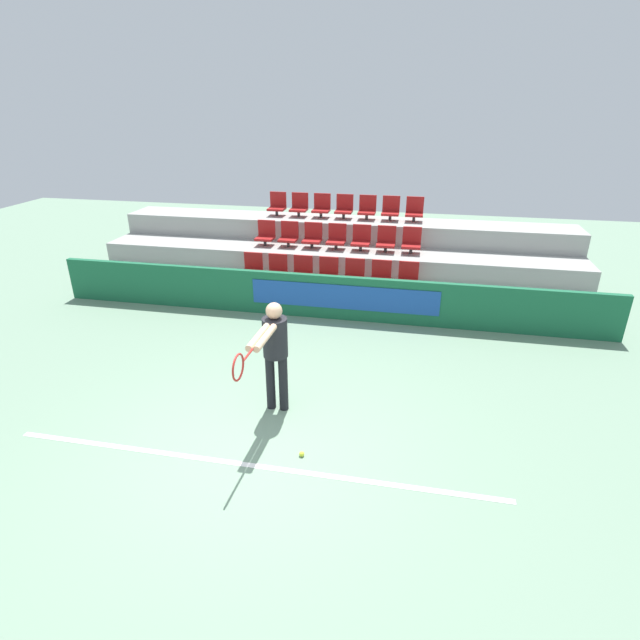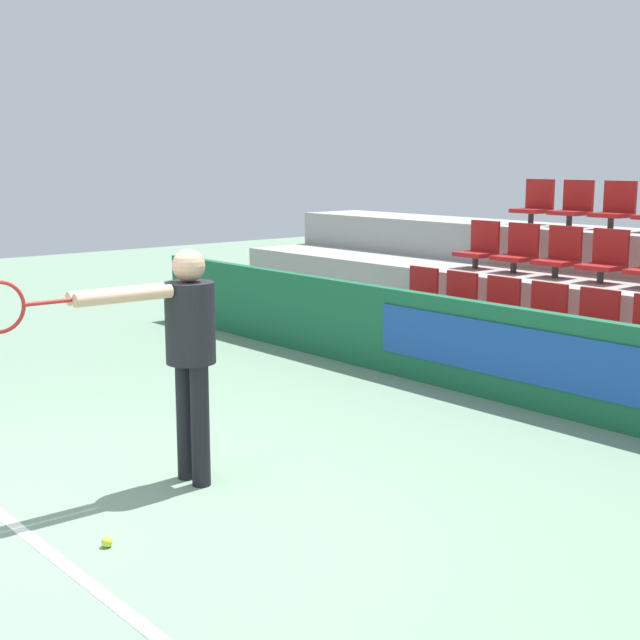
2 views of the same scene
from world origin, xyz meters
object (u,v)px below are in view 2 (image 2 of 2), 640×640
Objects in this scene: stadium_chair_7 at (480,247)px; tennis_ball at (107,542)px; stadium_chair_0 at (418,295)px; stadium_chair_10 at (605,259)px; stadium_chair_8 at (518,251)px; stadium_chair_15 at (573,206)px; stadium_chair_2 at (497,307)px; stadium_chair_9 at (560,255)px; stadium_chair_14 at (535,204)px; tennis_player at (181,339)px; stadium_chair_16 at (615,208)px; stadium_chair_3 at (543,315)px; stadium_chair_4 at (593,322)px; stadium_chair_1 at (456,301)px.

stadium_chair_7 is 8.54× the size of tennis_ball.
stadium_chair_0 is 2.05m from stadium_chair_10.
stadium_chair_8 is 8.54× the size of tennis_ball.
stadium_chair_15 reaches higher than stadium_chair_10.
stadium_chair_2 is at bearing 0.00° from stadium_chair_0.
stadium_chair_14 is at bearing 136.72° from stadium_chair_9.
stadium_chair_2 is at bearing -43.28° from stadium_chair_7.
tennis_player is (1.71, -5.23, -0.17)m from stadium_chair_7.
stadium_chair_2 is 1.00× the size of stadium_chair_14.
stadium_chair_10 is at bearing 95.70° from tennis_ball.
stadium_chair_16 reaches higher than stadium_chair_10.
stadium_chair_2 is at bearing -62.03° from stadium_chair_8.
stadium_chair_8 is at bearing 105.84° from tennis_ball.
stadium_chair_9 is 1.00× the size of stadium_chair_10.
stadium_chair_16 is 0.34× the size of tennis_player.
stadium_chair_15 is (-1.13, 1.06, 0.48)m from stadium_chair_10.
tennis_player is (0.59, -5.23, -0.17)m from stadium_chair_9.
stadium_chair_8 is 1.13m from stadium_chair_10.
stadium_chair_3 is at bearing -32.12° from stadium_chair_7.
tennis_ball is at bearing -65.57° from stadium_chair_0.
stadium_chair_7 is 5.50m from tennis_player.
stadium_chair_4 is at bearing 0.00° from stadium_chair_3.
stadium_chair_0 is 0.34× the size of tennis_player.
tennis_player reaches higher than stadium_chair_7.
stadium_chair_15 is at bearing 136.72° from stadium_chair_10.
stadium_chair_16 is (-0.56, 1.06, 0.48)m from stadium_chair_10.
stadium_chair_1 is at bearing -136.72° from stadium_chair_10.
stadium_chair_9 is at bearing 0.00° from stadium_chair_8.
stadium_chair_0 reaches higher than tennis_ball.
stadium_chair_4 is 1.29m from stadium_chair_10.
stadium_chair_14 is (-1.69, 2.12, 0.95)m from stadium_chair_3.
stadium_chair_16 is at bearing 90.00° from stadium_chair_2.
stadium_chair_7 is at bearing 110.18° from tennis_player.
stadium_chair_0 is 4.51m from tennis_player.
stadium_chair_7 is 1.00× the size of stadium_chair_14.
stadium_chair_10 is at bearing 32.12° from stadium_chair_0.
tennis_ball is (2.30, -7.19, -1.65)m from stadium_chair_14.
stadium_chair_16 reaches higher than stadium_chair_3.
stadium_chair_7 is at bearing 180.00° from stadium_chair_9.
stadium_chair_3 is 1.16m from stadium_chair_10.
stadium_chair_10 is 5.23m from tennis_player.
stadium_chair_0 and stadium_chair_2 have the same top height.
stadium_chair_3 and stadium_chair_4 have the same top height.
stadium_chair_16 is at bearing 117.97° from stadium_chair_10.
stadium_chair_9 reaches higher than tennis_ball.
tennis_player reaches higher than stadium_chair_1.
stadium_chair_0 is 2.59m from stadium_chair_16.
stadium_chair_16 is at bearing 117.97° from stadium_chair_4.
stadium_chair_3 is (1.13, 0.00, 0.00)m from stadium_chair_1.
stadium_chair_9 is (0.00, 1.06, 0.48)m from stadium_chair_2.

